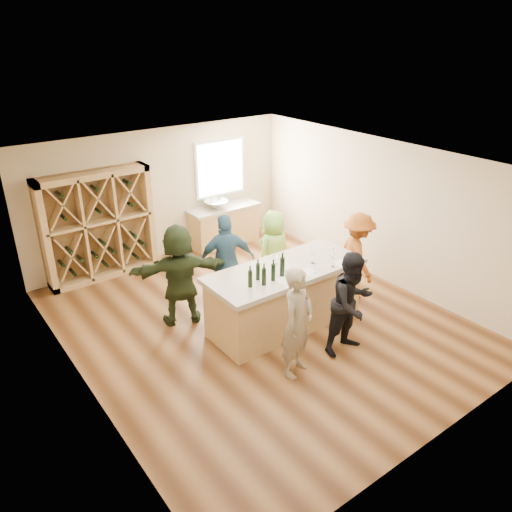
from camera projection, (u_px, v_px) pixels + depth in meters
floor at (258, 323)px, 8.75m from camera, size 6.00×7.00×0.10m
ceiling at (259, 160)px, 7.52m from camera, size 6.00×7.00×0.10m
wall_back at (160, 194)px, 10.72m from camera, size 6.00×0.10×2.80m
wall_front at (449, 352)px, 5.55m from camera, size 6.00×0.10×2.80m
wall_left at (71, 304)px, 6.49m from camera, size 0.10×7.00×2.80m
wall_right at (383, 210)px, 9.78m from camera, size 0.10×7.00×2.80m
window_frame at (220, 168)px, 11.33m from camera, size 1.30×0.06×1.30m
window_pane at (221, 168)px, 11.30m from camera, size 1.18×0.01×1.18m
wine_rack at (98, 226)px, 9.84m from camera, size 2.20×0.45×2.20m
back_counter_base at (224, 226)px, 11.63m from camera, size 1.60×0.58×0.86m
back_counter_top at (224, 208)px, 11.44m from camera, size 1.70×0.62×0.06m
sink at (216, 204)px, 11.28m from camera, size 0.54×0.54×0.19m
faucet at (212, 200)px, 11.39m from camera, size 0.02×0.02×0.30m
tasting_counter_base at (285, 299)px, 8.43m from camera, size 2.60×1.00×1.00m
tasting_counter_top at (286, 270)px, 8.20m from camera, size 2.72×1.12×0.08m
wine_bottle_a at (250, 279)px, 7.54m from camera, size 0.07×0.07×0.27m
wine_bottle_b at (264, 277)px, 7.60m from camera, size 0.08×0.08×0.28m
wine_bottle_c at (258, 272)px, 7.76m from camera, size 0.07×0.07×0.27m
wine_bottle_d at (273, 272)px, 7.73m from camera, size 0.09×0.09×0.28m
wine_bottle_e at (282, 267)px, 7.87m from camera, size 0.10×0.10×0.31m
wine_glass_a at (287, 279)px, 7.61m from camera, size 0.09×0.09×0.19m
wine_glass_b at (315, 269)px, 7.96m from camera, size 0.07×0.07×0.18m
wine_glass_c at (333, 262)px, 8.18m from camera, size 0.08×0.08×0.19m
wine_glass_d at (313, 258)px, 8.31m from camera, size 0.10×0.10×0.20m
wine_glass_e at (334, 254)px, 8.48m from camera, size 0.07×0.07×0.17m
tasting_menu_a at (287, 282)px, 7.75m from camera, size 0.26×0.35×0.00m
tasting_menu_b at (310, 272)px, 8.04m from camera, size 0.21×0.28×0.00m
tasting_menu_c at (341, 263)px, 8.35m from camera, size 0.26×0.31×0.00m
person_near_left at (297, 322)px, 7.11m from camera, size 0.75×0.66×1.71m
person_near_right at (352, 303)px, 7.62m from camera, size 0.82×0.46×1.68m
person_server at (357, 256)px, 9.22m from camera, size 0.88×1.17×1.65m
person_far_mid at (227, 261)px, 8.90m from camera, size 1.15×0.87×1.75m
person_far_right at (274, 251)px, 9.49m from camera, size 0.86×0.64×1.59m
person_far_left at (180, 275)px, 8.37m from camera, size 1.76×1.14×1.79m
wine_glass_f at (276, 260)px, 8.27m from camera, size 0.07×0.07×0.18m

